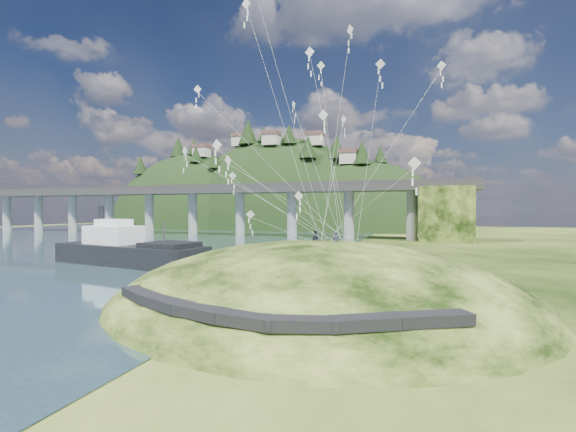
% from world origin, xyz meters
% --- Properties ---
extents(ground, '(320.00, 320.00, 0.00)m').
position_xyz_m(ground, '(0.00, 0.00, 0.00)').
color(ground, black).
rests_on(ground, ground).
extents(grass_hill, '(36.00, 32.00, 13.00)m').
position_xyz_m(grass_hill, '(8.00, 2.00, -1.50)').
color(grass_hill, black).
rests_on(grass_hill, ground).
extents(footpath, '(22.29, 5.84, 0.83)m').
position_xyz_m(footpath, '(7.46, -9.74, 2.08)').
color(footpath, black).
rests_on(footpath, ground).
extents(bridge, '(160.00, 11.00, 15.00)m').
position_xyz_m(bridge, '(-26.46, 70.07, 9.70)').
color(bridge, '#2D2B2B').
rests_on(bridge, ground).
extents(far_ridge, '(153.00, 70.00, 94.50)m').
position_xyz_m(far_ridge, '(-43.58, 122.17, -7.44)').
color(far_ridge, black).
rests_on(far_ridge, ground).
extents(work_barge, '(24.01, 9.72, 8.17)m').
position_xyz_m(work_barge, '(-22.23, 14.19, 2.05)').
color(work_barge, black).
rests_on(work_barge, ground).
extents(wooden_dock, '(13.31, 5.96, 0.95)m').
position_xyz_m(wooden_dock, '(-3.71, 5.59, 0.42)').
color(wooden_dock, '#3E1F19').
rests_on(wooden_dock, ground).
extents(kite_flyers, '(2.79, 1.58, 1.89)m').
position_xyz_m(kite_flyers, '(7.94, 3.34, 5.89)').
color(kite_flyers, '#282936').
rests_on(kite_flyers, ground).
extents(kite_swarm, '(20.99, 16.93, 22.11)m').
position_xyz_m(kite_swarm, '(5.87, 1.79, 16.28)').
color(kite_swarm, silver).
rests_on(kite_swarm, ground).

